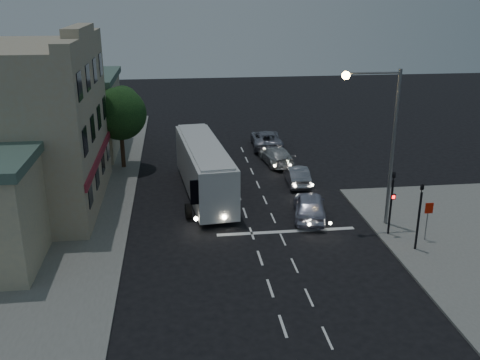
{
  "coord_description": "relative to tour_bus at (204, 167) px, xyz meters",
  "views": [
    {
      "loc": [
        -4.04,
        -25.37,
        13.03
      ],
      "look_at": [
        -0.31,
        4.97,
        2.2
      ],
      "focal_mm": 40.0,
      "sensor_mm": 36.0,
      "label": 1
    }
  ],
  "objects": [
    {
      "name": "car_sedan_a",
      "position": [
        6.66,
        1.19,
        -1.25
      ],
      "size": [
        1.61,
        4.11,
        1.33
      ],
      "primitive_type": "imported",
      "rotation": [
        0.0,
        0.0,
        3.09
      ],
      "color": "gray",
      "rests_on": "ground"
    },
    {
      "name": "main_building",
      "position": [
        -11.66,
        -0.6,
        3.24
      ],
      "size": [
        10.12,
        12.0,
        11.0
      ],
      "color": "tan",
      "rests_on": "sidewalk_far"
    },
    {
      "name": "traffic_signal_side",
      "position": [
        10.6,
        -9.8,
        0.5
      ],
      "size": [
        0.18,
        0.15,
        4.1
      ],
      "color": "black",
      "rests_on": "sidewalk_near"
    },
    {
      "name": "traffic_signal_main",
      "position": [
        9.9,
        -7.82,
        0.5
      ],
      "size": [
        0.25,
        0.35,
        4.1
      ],
      "color": "black",
      "rests_on": "sidewalk_near"
    },
    {
      "name": "regulatory_sign",
      "position": [
        11.6,
        -8.84,
        -0.32
      ],
      "size": [
        0.45,
        0.12,
        2.2
      ],
      "color": "slate",
      "rests_on": "sidewalk_near"
    },
    {
      "name": "road_markings",
      "position": [
        3.59,
        -5.3,
        -1.92
      ],
      "size": [
        8.0,
        30.55,
        0.01
      ],
      "color": "silver",
      "rests_on": "ground"
    },
    {
      "name": "street_tree",
      "position": [
        -5.9,
        6.42,
        2.58
      ],
      "size": [
        4.0,
        4.0,
        6.2
      ],
      "color": "black",
      "rests_on": "sidewalk_far"
    },
    {
      "name": "sidewalk_far",
      "position": [
        -10.7,
        -0.6,
        -1.86
      ],
      "size": [
        12.0,
        50.0,
        0.12
      ],
      "primitive_type": "cube",
      "color": "slate",
      "rests_on": "ground"
    },
    {
      "name": "car_sedan_c",
      "position": [
        6.1,
        10.8,
        -1.17
      ],
      "size": [
        2.84,
        5.56,
        1.5
      ],
      "primitive_type": "imported",
      "rotation": [
        0.0,
        0.0,
        3.08
      ],
      "color": "gray",
      "rests_on": "ground"
    },
    {
      "name": "low_building_north",
      "position": [
        -11.2,
        11.4,
        1.47
      ],
      "size": [
        9.4,
        9.4,
        6.5
      ],
      "color": "#BCAF8C",
      "rests_on": "sidewalk_far"
    },
    {
      "name": "car_sedan_b",
      "position": [
        6.09,
        6.01,
        -1.23
      ],
      "size": [
        2.49,
        4.93,
        1.37
      ],
      "primitive_type": "imported",
      "rotation": [
        0.0,
        0.0,
        3.26
      ],
      "color": "silver",
      "rests_on": "ground"
    },
    {
      "name": "ground",
      "position": [
        2.3,
        -8.6,
        -1.92
      ],
      "size": [
        120.0,
        120.0,
        0.0
      ],
      "primitive_type": "plane",
      "color": "black"
    },
    {
      "name": "tour_bus",
      "position": [
        0.0,
        0.0,
        0.0
      ],
      "size": [
        3.55,
        11.76,
        3.55
      ],
      "rotation": [
        0.0,
        0.0,
        0.1
      ],
      "color": "silver",
      "rests_on": "ground"
    },
    {
      "name": "streetlight",
      "position": [
        9.65,
        -6.4,
        3.81
      ],
      "size": [
        3.32,
        0.44,
        9.0
      ],
      "color": "slate",
      "rests_on": "sidewalk_near"
    },
    {
      "name": "car_suv",
      "position": [
        6.1,
        -4.8,
        -1.14
      ],
      "size": [
        2.71,
        4.85,
        1.56
      ],
      "primitive_type": "imported",
      "rotation": [
        0.0,
        0.0,
        2.94
      ],
      "color": "silver",
      "rests_on": "ground"
    }
  ]
}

